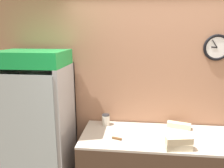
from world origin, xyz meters
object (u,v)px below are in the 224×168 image
Objects in this scene: sandwich_stack_bottom at (179,147)px; sandwich_flat_left at (179,125)px; chefs_knife at (122,140)px; beverage_cooler at (40,116)px; condiment_jar at (106,120)px; sandwich_stack_middle at (179,140)px.

sandwich_stack_bottom is 0.57m from sandwich_flat_left.
chefs_knife is at bearing -149.49° from sandwich_flat_left.
beverage_cooler reaches higher than sandwich_flat_left.
sandwich_stack_bottom is at bearing -100.76° from sandwich_flat_left.
condiment_jar is at bearing 120.20° from chefs_knife.
sandwich_stack_bottom reaches higher than sandwich_flat_left.
chefs_knife is (-0.60, 0.14, -0.03)m from sandwich_stack_bottom.
condiment_jar is at bearing 11.22° from beverage_cooler.
beverage_cooler is 6.18× the size of sandwich_flat_left.
beverage_cooler is at bearing -174.80° from sandwich_flat_left.
condiment_jar is (-0.95, 0.00, 0.04)m from sandwich_flat_left.
sandwich_stack_middle is 0.86× the size of chefs_knife.
sandwich_flat_left is at bearing 30.51° from chefs_knife.
sandwich_stack_middle is at bearing -100.76° from sandwich_flat_left.
sandwich_flat_left is 0.82m from chefs_knife.
sandwich_stack_middle reaches higher than sandwich_flat_left.
beverage_cooler is at bearing 166.73° from chefs_knife.
beverage_cooler reaches higher than sandwich_stack_middle.
sandwich_flat_left is 0.91× the size of chefs_knife.
sandwich_stack_bottom is 0.86× the size of chefs_knife.
chefs_knife is at bearing -13.27° from beverage_cooler.
sandwich_stack_middle reaches higher than condiment_jar.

